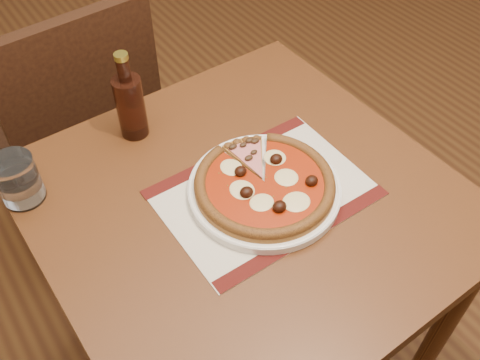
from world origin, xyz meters
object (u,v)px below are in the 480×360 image
Objects in this scene: table at (245,227)px; water_glass at (18,180)px; pizza at (265,183)px; bottle at (130,104)px; chair_far at (79,123)px; plate at (264,190)px.

table is 8.03× the size of water_glass.
pizza is 1.35× the size of bottle.
chair_far is at bearing 102.83° from pizza.
chair_far is at bearing 102.84° from plate.
chair_far is 0.49m from bottle.
table is 0.70m from chair_far.
water_glass is at bearing 146.34° from plate.
water_glass is (-0.40, 0.27, 0.04)m from plate.
table is 0.47m from water_glass.
water_glass is at bearing 146.31° from pizza.
pizza is 2.77× the size of water_glass.
bottle reaches higher than water_glass.
pizza is at bearing -67.53° from bottle.
plate reaches higher than table.
plate is 1.48× the size of bottle.
bottle is at bearing 112.47° from pizza.
bottle is (0.27, 0.05, 0.03)m from water_glass.
plate is 1.09× the size of pizza.
chair_far is at bearing 94.21° from bottle.
plate is 0.34m from bottle.
chair_far reaches higher than pizza.
bottle reaches higher than table.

